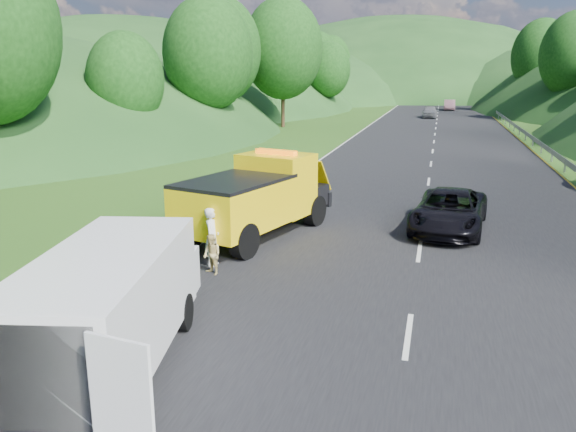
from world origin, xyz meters
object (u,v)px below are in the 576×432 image
(tow_truck, at_px, (257,196))
(white_van, at_px, (110,303))
(passing_suv, at_px, (448,230))
(child, at_px, (213,275))
(suitcase, at_px, (132,264))
(woman, at_px, (213,265))

(tow_truck, bearing_deg, white_van, -73.28)
(tow_truck, distance_m, white_van, 9.16)
(tow_truck, relative_size, passing_suv, 1.37)
(child, distance_m, suitcase, 2.23)
(woman, bearing_deg, child, -161.42)
(passing_suv, bearing_deg, suitcase, -134.06)
(woman, relative_size, suitcase, 2.69)
(woman, height_order, child, woman)
(woman, bearing_deg, suitcase, 121.69)
(tow_truck, bearing_deg, passing_suv, 36.00)
(white_van, relative_size, woman, 4.09)
(white_van, xyz_separation_m, suitcase, (-2.30, 4.59, -0.99))
(suitcase, bearing_deg, woman, 34.44)
(tow_truck, bearing_deg, woman, -79.18)
(child, bearing_deg, suitcase, -133.49)
(white_van, distance_m, woman, 6.02)
(passing_suv, bearing_deg, child, -128.11)
(passing_suv, bearing_deg, woman, -132.81)
(tow_truck, height_order, woman, tow_truck)
(white_van, height_order, woman, white_van)
(tow_truck, relative_size, child, 6.15)
(child, bearing_deg, white_van, -56.18)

